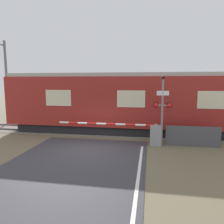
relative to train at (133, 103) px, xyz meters
name	(u,v)px	position (x,y,z in m)	size (l,w,h in m)	color
ground_plane	(88,150)	(-1.94, -4.15, -2.06)	(80.00, 80.00, 0.00)	#6B6047
track_bed	(105,131)	(-1.94, 0.00, -2.03)	(36.00, 3.20, 0.13)	slate
train	(133,103)	(0.00, 0.00, 0.00)	(16.94, 2.87, 4.02)	black
crossing_barrier	(146,133)	(0.96, -2.72, -1.39)	(5.93, 0.44, 1.20)	gray
signal_post	(162,107)	(1.79, -2.79, 0.08)	(0.98, 0.26, 3.77)	gray
catenary_pole	(6,81)	(-10.78, 2.08, 1.50)	(0.20, 1.90, 6.80)	slate
roadside_fence	(193,136)	(3.43, -2.60, -1.51)	(2.85, 0.06, 1.10)	#4C4C51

